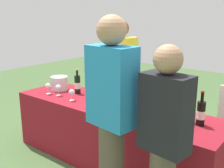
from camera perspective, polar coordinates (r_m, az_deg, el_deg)
The scene contains 17 objects.
ground_plane at distance 3.46m, azimuth -0.00°, elevation -15.85°, with size 12.00×12.00×0.00m, color #476638.
tasting_table at distance 3.29m, azimuth -0.00°, elevation -10.39°, with size 2.59×0.72×0.73m, color maroon.
wine_bottle_0 at distance 3.60m, azimuth -7.19°, elevation -0.07°, with size 0.08×0.08×0.33m.
wine_bottle_1 at distance 3.51m, azimuth -4.33°, elevation -0.48°, with size 0.08×0.08×0.32m.
wine_bottle_2 at distance 3.41m, azimuth -2.64°, elevation -0.83°, with size 0.07×0.07×0.33m.
wine_bottle_3 at distance 3.21m, azimuth 1.00°, elevation -2.07°, with size 0.07×0.07×0.30m.
wine_bottle_4 at distance 2.97m, azimuth 6.52°, elevation -3.58°, with size 0.07×0.07×0.29m.
wine_bottle_5 at distance 2.77m, azimuth 15.40°, elevation -5.25°, with size 0.07×0.07×0.32m.
wine_bottle_6 at distance 2.71m, azimuth 17.98°, elevation -5.76°, with size 0.08×0.08×0.33m.
wine_glass_0 at distance 3.65m, azimuth -13.13°, elevation -0.47°, with size 0.07×0.07×0.14m.
wine_glass_1 at distance 3.55m, azimuth -11.10°, elevation -0.77°, with size 0.07×0.07×0.14m.
wine_glass_2 at distance 3.32m, azimuth -8.39°, elevation -1.76°, with size 0.07×0.07×0.14m.
wine_glass_3 at distance 3.15m, azimuth -2.58°, elevation -2.66°, with size 0.07×0.07×0.13m.
ice_bucket at distance 3.81m, azimuth -10.88°, elevation 0.16°, with size 0.23×0.23×0.19m, color silver.
server_pouring at distance 3.79m, azimuth 1.75°, elevation 1.55°, with size 0.43×0.26×1.67m.
guest_0 at distance 2.25m, azimuth -0.08°, elevation -6.24°, with size 0.42×0.27×1.75m.
guest_1 at distance 2.09m, azimuth 10.72°, elevation -11.38°, with size 0.38×0.24×1.55m.
Camera 1 is at (1.85, -2.34, 1.76)m, focal length 44.04 mm.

